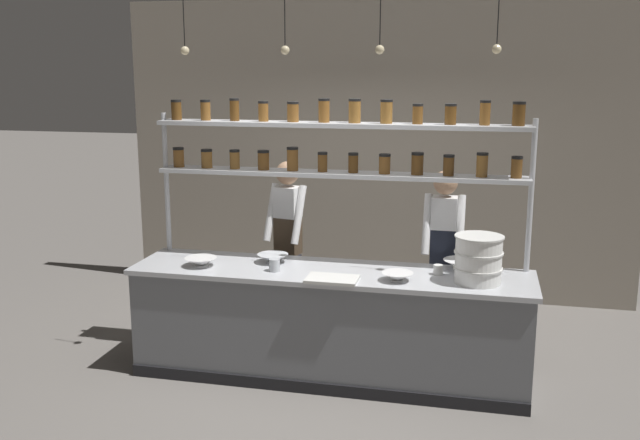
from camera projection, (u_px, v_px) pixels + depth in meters
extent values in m
plane|color=slate|center=(330.00, 375.00, 5.98)|extent=(40.00, 40.00, 0.00)
cube|color=#9E9384|center=(375.00, 150.00, 7.89)|extent=(5.67, 0.12, 3.26)
cube|color=slate|center=(330.00, 326.00, 5.89)|extent=(3.21, 0.72, 0.88)
cube|color=#B7BABF|center=(330.00, 273.00, 5.79)|extent=(3.27, 0.76, 0.04)
cube|color=black|center=(320.00, 389.00, 5.63)|extent=(3.21, 0.03, 0.10)
cylinder|color=#B7BABF|center=(169.00, 233.00, 6.41)|extent=(0.04, 0.04, 2.15)
cylinder|color=#B7BABF|center=(527.00, 253.00, 5.73)|extent=(0.04, 0.04, 2.15)
cube|color=#B7BABF|center=(338.00, 174.00, 5.95)|extent=(3.11, 0.28, 0.04)
cylinder|color=brown|center=(179.00, 158.00, 6.24)|extent=(0.09, 0.09, 0.15)
cylinder|color=black|center=(178.00, 149.00, 6.22)|extent=(0.10, 0.10, 0.02)
cylinder|color=brown|center=(207.00, 160.00, 6.18)|extent=(0.10, 0.10, 0.14)
cylinder|color=black|center=(206.00, 150.00, 6.17)|extent=(0.10, 0.10, 0.02)
cylinder|color=brown|center=(235.00, 160.00, 6.13)|extent=(0.09, 0.09, 0.14)
cylinder|color=black|center=(234.00, 151.00, 6.11)|extent=(0.09, 0.09, 0.02)
cylinder|color=brown|center=(263.00, 161.00, 6.07)|extent=(0.10, 0.10, 0.15)
cylinder|color=black|center=(263.00, 152.00, 6.05)|extent=(0.10, 0.10, 0.02)
cylinder|color=brown|center=(293.00, 160.00, 6.01)|extent=(0.10, 0.10, 0.18)
cylinder|color=black|center=(292.00, 148.00, 5.99)|extent=(0.10, 0.10, 0.02)
cylinder|color=brown|center=(323.00, 163.00, 5.96)|extent=(0.08, 0.08, 0.14)
cylinder|color=black|center=(323.00, 153.00, 5.94)|extent=(0.08, 0.08, 0.02)
cylinder|color=#513314|center=(353.00, 164.00, 5.90)|extent=(0.08, 0.08, 0.14)
cylinder|color=black|center=(353.00, 154.00, 5.88)|extent=(0.09, 0.09, 0.02)
cylinder|color=brown|center=(385.00, 165.00, 5.84)|extent=(0.09, 0.09, 0.14)
cylinder|color=black|center=(385.00, 155.00, 5.83)|extent=(0.10, 0.10, 0.02)
cylinder|color=#513314|center=(417.00, 165.00, 5.78)|extent=(0.10, 0.10, 0.16)
cylinder|color=black|center=(418.00, 154.00, 5.77)|extent=(0.10, 0.10, 0.02)
cylinder|color=#513314|center=(449.00, 166.00, 5.73)|extent=(0.09, 0.09, 0.15)
cylinder|color=black|center=(449.00, 156.00, 5.71)|extent=(0.09, 0.09, 0.02)
cylinder|color=brown|center=(482.00, 166.00, 5.67)|extent=(0.09, 0.09, 0.17)
cylinder|color=black|center=(483.00, 154.00, 5.65)|extent=(0.09, 0.09, 0.02)
cylinder|color=brown|center=(517.00, 168.00, 5.62)|extent=(0.09, 0.09, 0.15)
cylinder|color=black|center=(517.00, 158.00, 5.60)|extent=(0.09, 0.09, 0.02)
cube|color=#B7BABF|center=(339.00, 125.00, 5.86)|extent=(3.11, 0.28, 0.04)
cylinder|color=#513314|center=(176.00, 111.00, 6.15)|extent=(0.09, 0.09, 0.15)
cylinder|color=black|center=(176.00, 101.00, 6.14)|extent=(0.09, 0.09, 0.02)
cylinder|color=brown|center=(206.00, 111.00, 6.10)|extent=(0.09, 0.09, 0.15)
cylinder|color=black|center=(205.00, 101.00, 6.08)|extent=(0.09, 0.09, 0.02)
cylinder|color=#513314|center=(234.00, 111.00, 6.04)|extent=(0.08, 0.08, 0.17)
cylinder|color=black|center=(234.00, 99.00, 6.02)|extent=(0.08, 0.08, 0.02)
cylinder|color=brown|center=(263.00, 112.00, 5.98)|extent=(0.09, 0.09, 0.15)
cylinder|color=black|center=(263.00, 102.00, 5.97)|extent=(0.09, 0.09, 0.02)
cylinder|color=brown|center=(293.00, 113.00, 5.93)|extent=(0.10, 0.10, 0.15)
cylinder|color=black|center=(293.00, 103.00, 5.91)|extent=(0.10, 0.10, 0.02)
cylinder|color=brown|center=(324.00, 112.00, 5.87)|extent=(0.09, 0.09, 0.18)
cylinder|color=black|center=(324.00, 100.00, 5.85)|extent=(0.09, 0.09, 0.02)
cylinder|color=brown|center=(355.00, 112.00, 5.81)|extent=(0.10, 0.10, 0.18)
cylinder|color=black|center=(355.00, 100.00, 5.79)|extent=(0.10, 0.10, 0.02)
cylinder|color=brown|center=(386.00, 113.00, 5.75)|extent=(0.10, 0.10, 0.17)
cylinder|color=black|center=(387.00, 101.00, 5.73)|extent=(0.10, 0.10, 0.02)
cylinder|color=brown|center=(418.00, 115.00, 5.70)|extent=(0.08, 0.08, 0.14)
cylinder|color=black|center=(418.00, 105.00, 5.68)|extent=(0.09, 0.09, 0.02)
cylinder|color=#513314|center=(451.00, 115.00, 5.64)|extent=(0.09, 0.09, 0.15)
cylinder|color=black|center=(451.00, 105.00, 5.63)|extent=(0.09, 0.09, 0.02)
cylinder|color=brown|center=(485.00, 114.00, 5.58)|extent=(0.08, 0.08, 0.18)
cylinder|color=black|center=(486.00, 101.00, 5.56)|extent=(0.09, 0.09, 0.02)
cylinder|color=#513314|center=(519.00, 115.00, 5.53)|extent=(0.10, 0.10, 0.17)
cylinder|color=black|center=(519.00, 103.00, 5.51)|extent=(0.10, 0.10, 0.02)
cylinder|color=black|center=(281.00, 294.00, 6.83)|extent=(0.11, 0.11, 0.81)
cylinder|color=black|center=(296.00, 296.00, 6.77)|extent=(0.11, 0.11, 0.81)
cube|color=#473828|center=(288.00, 235.00, 6.68)|extent=(0.25, 0.21, 0.35)
cube|color=white|center=(288.00, 202.00, 6.61)|extent=(0.25, 0.22, 0.29)
sphere|color=#A37A5B|center=(287.00, 173.00, 6.55)|extent=(0.21, 0.21, 0.21)
cylinder|color=white|center=(271.00, 212.00, 6.64)|extent=(0.12, 0.26, 0.54)
cylinder|color=white|center=(299.00, 215.00, 6.52)|extent=(0.12, 0.26, 0.54)
cylinder|color=black|center=(432.00, 309.00, 6.43)|extent=(0.11, 0.11, 0.80)
cylinder|color=black|center=(450.00, 310.00, 6.39)|extent=(0.11, 0.11, 0.80)
cube|color=#232838|center=(443.00, 248.00, 6.29)|extent=(0.22, 0.17, 0.35)
cube|color=white|center=(444.00, 213.00, 6.22)|extent=(0.22, 0.18, 0.28)
sphere|color=#A37A5B|center=(446.00, 183.00, 6.17)|extent=(0.21, 0.21, 0.21)
cylinder|color=white|center=(427.00, 224.00, 6.22)|extent=(0.07, 0.25, 0.53)
cylinder|color=white|center=(460.00, 226.00, 6.15)|extent=(0.07, 0.25, 0.53)
cylinder|color=white|center=(478.00, 276.00, 5.45)|extent=(0.35, 0.35, 0.11)
cylinder|color=silver|center=(478.00, 268.00, 5.43)|extent=(0.37, 0.37, 0.01)
cylinder|color=white|center=(478.00, 260.00, 5.42)|extent=(0.35, 0.35, 0.11)
cylinder|color=silver|center=(479.00, 252.00, 5.41)|extent=(0.37, 0.37, 0.01)
cylinder|color=white|center=(479.00, 244.00, 5.39)|extent=(0.35, 0.35, 0.11)
cylinder|color=silver|center=(480.00, 236.00, 5.38)|extent=(0.37, 0.37, 0.01)
cube|color=silver|center=(332.00, 279.00, 5.51)|extent=(0.40, 0.26, 0.02)
cylinder|color=white|center=(201.00, 265.00, 5.91)|extent=(0.12, 0.12, 0.01)
cone|color=white|center=(201.00, 262.00, 5.90)|extent=(0.27, 0.27, 0.07)
cylinder|color=silver|center=(273.00, 262.00, 6.02)|extent=(0.12, 0.12, 0.01)
cone|color=silver|center=(273.00, 258.00, 6.02)|extent=(0.26, 0.26, 0.07)
cylinder|color=white|center=(461.00, 269.00, 5.81)|extent=(0.13, 0.13, 0.01)
cone|color=white|center=(461.00, 265.00, 5.80)|extent=(0.29, 0.29, 0.08)
cylinder|color=white|center=(397.00, 280.00, 5.50)|extent=(0.11, 0.11, 0.01)
cone|color=white|center=(397.00, 277.00, 5.50)|extent=(0.25, 0.25, 0.07)
cylinder|color=silver|center=(438.00, 270.00, 5.66)|extent=(0.08, 0.08, 0.08)
cylinder|color=#B2B7BC|center=(274.00, 265.00, 5.75)|extent=(0.09, 0.09, 0.10)
cylinder|color=black|center=(184.00, 15.00, 5.62)|extent=(0.01, 0.01, 0.55)
sphere|color=#F9E5B2|center=(185.00, 51.00, 5.68)|extent=(0.07, 0.07, 0.07)
cylinder|color=black|center=(285.00, 13.00, 5.44)|extent=(0.01, 0.01, 0.55)
sphere|color=#F9E5B2|center=(285.00, 50.00, 5.50)|extent=(0.07, 0.07, 0.07)
cylinder|color=black|center=(380.00, 12.00, 5.28)|extent=(0.01, 0.01, 0.55)
sphere|color=#F9E5B2|center=(380.00, 50.00, 5.34)|extent=(0.07, 0.07, 0.07)
cylinder|color=black|center=(499.00, 10.00, 5.10)|extent=(0.01, 0.01, 0.55)
sphere|color=#F9E5B2|center=(497.00, 49.00, 5.15)|extent=(0.07, 0.07, 0.07)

